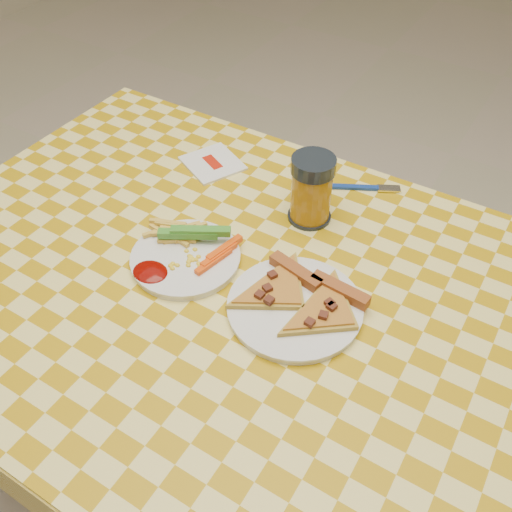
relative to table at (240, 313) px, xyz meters
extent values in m
plane|color=beige|center=(0.00, 0.00, -0.68)|extent=(8.00, 8.00, 0.00)
cylinder|color=white|center=(-0.54, 0.34, -0.33)|extent=(0.06, 0.06, 0.71)
cube|color=#4F341B|center=(0.00, 0.00, 0.05)|extent=(1.20, 0.80, 0.04)
cylinder|color=white|center=(-0.11, 0.00, 0.08)|extent=(0.24, 0.24, 0.01)
cylinder|color=white|center=(0.11, 0.00, 0.08)|extent=(0.27, 0.27, 0.01)
cube|color=#106A14|center=(-0.12, 0.04, 0.11)|extent=(0.11, 0.09, 0.02)
cube|color=#F74D0A|center=(-0.06, 0.03, 0.09)|extent=(0.07, 0.09, 0.02)
ellipsoid|color=#6B0602|center=(-0.14, -0.06, 0.09)|extent=(0.07, 0.06, 0.01)
cube|color=#A75825|center=(0.08, 0.06, 0.10)|extent=(0.11, 0.04, 0.02)
cube|color=#A75825|center=(0.16, 0.06, 0.10)|extent=(0.11, 0.03, 0.02)
cylinder|color=black|center=(0.02, 0.23, 0.08)|extent=(0.09, 0.09, 0.01)
cylinder|color=#986410|center=(0.02, 0.23, 0.13)|extent=(0.08, 0.08, 0.11)
cylinder|color=black|center=(0.02, 0.23, 0.20)|extent=(0.08, 0.08, 0.03)
cube|color=white|center=(-0.25, 0.27, 0.08)|extent=(0.15, 0.15, 0.01)
cube|color=red|center=(-0.25, 0.27, 0.08)|extent=(0.06, 0.04, 0.00)
cube|color=navy|center=(0.05, 0.36, 0.08)|extent=(0.10, 0.06, 0.01)
cube|color=white|center=(0.12, 0.39, 0.08)|extent=(0.05, 0.04, 0.00)
camera|label=1|loc=(0.38, -0.56, 0.80)|focal=40.00mm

